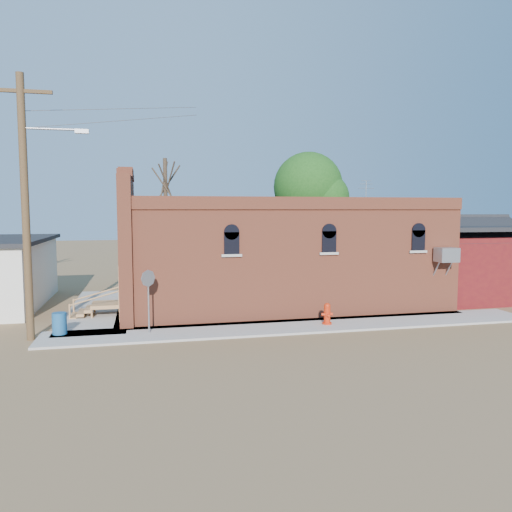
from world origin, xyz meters
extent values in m
plane|color=olive|center=(0.00, 0.00, 0.00)|extent=(120.00, 120.00, 0.00)
cube|color=#9E9991|center=(1.50, 0.90, 0.04)|extent=(19.00, 2.20, 0.08)
cube|color=#9E9991|center=(-6.30, 6.00, 0.04)|extent=(2.60, 10.00, 0.08)
cube|color=#A84E33|center=(2.00, 5.50, 2.25)|extent=(14.00, 7.00, 4.50)
cube|color=black|center=(2.00, 5.50, 4.55)|extent=(13.80, 6.80, 0.12)
cube|color=#A84E33|center=(-5.00, 5.50, 2.90)|extent=(0.50, 7.40, 5.80)
cube|color=navy|center=(-5.30, 4.30, 4.00)|extent=(0.08, 1.10, 1.56)
cube|color=gray|center=(8.10, 1.55, 2.60)|extent=(0.85, 0.65, 0.60)
cube|color=#500D12|center=(11.50, 5.50, 1.60)|extent=(5.00, 6.00, 3.20)
cylinder|color=#482D1D|center=(-8.20, 1.20, 4.50)|extent=(0.26, 0.26, 9.00)
cube|color=#482D1D|center=(-8.20, 1.20, 8.40)|extent=(2.00, 0.12, 0.12)
cylinder|color=gray|center=(-7.30, 1.20, 7.20)|extent=(1.80, 0.08, 0.08)
cube|color=gray|center=(-6.30, 1.20, 7.15)|extent=(0.45, 0.22, 0.14)
cylinder|color=#403124|center=(-3.00, 13.00, 3.75)|extent=(0.24, 0.24, 7.50)
cylinder|color=#403124|center=(6.00, 13.50, 3.15)|extent=(0.28, 0.28, 6.30)
sphere|color=#184513|center=(6.00, 13.50, 5.95)|extent=(4.40, 4.40, 4.40)
cylinder|color=red|center=(2.53, 0.85, 0.11)|extent=(0.46, 0.46, 0.07)
cylinder|color=red|center=(2.53, 0.85, 0.46)|extent=(0.31, 0.31, 0.62)
sphere|color=red|center=(2.53, 0.85, 0.78)|extent=(0.25, 0.25, 0.25)
cylinder|color=red|center=(2.53, 0.69, 0.47)|extent=(0.15, 0.16, 0.11)
cylinder|color=red|center=(2.37, 0.85, 0.47)|extent=(0.16, 0.15, 0.11)
cylinder|color=red|center=(2.69, 0.85, 0.47)|extent=(0.16, 0.15, 0.11)
cylinder|color=gray|center=(-4.20, 0.98, 1.12)|extent=(0.07, 0.07, 2.08)
cylinder|color=gray|center=(-4.20, 0.96, 2.06)|extent=(0.50, 0.42, 0.62)
cylinder|color=#9E1809|center=(-4.20, 1.00, 2.06)|extent=(0.50, 0.42, 0.62)
cylinder|color=#195081|center=(-7.30, 1.50, 0.46)|extent=(0.64, 0.64, 0.77)
camera|label=1|loc=(-4.34, -17.01, 4.49)|focal=35.00mm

